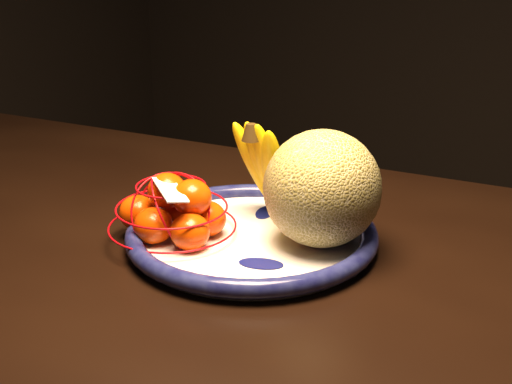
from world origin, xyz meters
The scene contains 6 objects.
dining_table centered at (-0.03, -0.10, 0.70)m, with size 1.65×1.10×0.78m.
fruit_bowl centered at (0.11, 0.01, 0.79)m, with size 0.33×0.33×0.03m.
cantaloupe centered at (0.19, 0.04, 0.86)m, with size 0.15×0.15×0.15m, color olive.
banana_bunch centered at (0.08, 0.08, 0.87)m, with size 0.10×0.09×0.15m.
mandarin_bag centered at (0.02, -0.04, 0.82)m, with size 0.20×0.20×0.10m.
price_tag centered at (0.04, -0.06, 0.86)m, with size 0.07×0.03×0.00m, color white.
Camera 1 is at (0.57, -0.69, 1.17)m, focal length 50.00 mm.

